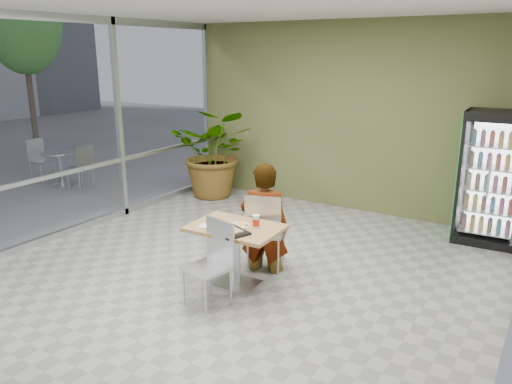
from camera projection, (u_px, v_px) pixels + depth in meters
ground at (230, 280)px, 6.06m from camera, size 7.00×7.00×0.00m
room_envelope at (228, 151)px, 5.63m from camera, size 6.00×7.00×3.20m
storefront_frame at (57, 130)px, 7.16m from camera, size 0.10×7.00×3.20m
dining_table at (236, 244)px, 5.78m from camera, size 1.07×0.77×0.75m
chair_far at (265, 226)px, 6.18m from camera, size 0.57×0.57×1.01m
chair_near at (214, 256)px, 5.37m from camera, size 0.50×0.50×0.95m
seated_woman at (264, 229)px, 6.25m from camera, size 0.72×0.58×1.69m
pizza_plate at (239, 225)px, 5.73m from camera, size 0.34×0.26×0.03m
soda_cup at (256, 222)px, 5.65m from camera, size 0.09×0.09×0.15m
napkin_stack at (206, 226)px, 5.69m from camera, size 0.17×0.17×0.02m
cafeteria_tray at (229, 231)px, 5.52m from camera, size 0.52×0.45×0.02m
beverage_fridge at (492, 178)px, 7.06m from camera, size 0.90×0.70×1.90m
potted_plant at (215, 153)px, 9.40m from camera, size 1.90×1.79×1.69m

